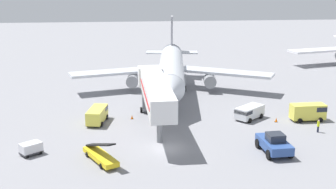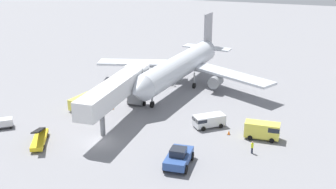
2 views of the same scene
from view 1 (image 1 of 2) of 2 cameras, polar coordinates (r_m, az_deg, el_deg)
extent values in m
plane|color=gray|center=(53.52, -0.25, -6.83)|extent=(300.00, 300.00, 0.00)
cylinder|color=silver|center=(76.36, 0.40, 3.20)|extent=(7.46, 27.26, 4.27)
cone|color=silver|center=(61.69, 0.27, 0.35)|extent=(4.54, 3.67, 4.19)
cone|color=silver|center=(91.99, 0.50, 5.42)|extent=(4.62, 5.41, 4.06)
cube|color=gray|center=(90.18, 0.50, 7.76)|extent=(0.82, 3.92, 6.84)
cube|color=silver|center=(90.40, 2.12, 5.38)|extent=(5.43, 3.43, 0.24)
cube|color=silver|center=(90.43, -1.14, 5.39)|extent=(5.43, 3.43, 0.24)
cube|color=silver|center=(79.38, 7.32, 2.82)|extent=(16.33, 11.38, 0.44)
cube|color=silver|center=(79.55, -6.47, 2.87)|extent=(16.95, 8.07, 0.44)
cylinder|color=gray|center=(78.48, 5.33, 1.74)|extent=(2.44, 3.00, 2.13)
cylinder|color=gray|center=(78.59, -4.50, 1.78)|extent=(2.44, 3.00, 2.13)
cylinder|color=gray|center=(66.75, 0.32, -0.76)|extent=(0.28, 0.28, 2.48)
cylinder|color=black|center=(67.09, 0.31, -1.77)|extent=(0.48, 1.13, 1.10)
cylinder|color=gray|center=(78.51, 2.21, 1.63)|extent=(0.28, 0.28, 2.48)
cylinder|color=black|center=(78.80, 2.20, 0.76)|extent=(0.48, 1.13, 1.10)
cylinder|color=gray|center=(78.55, -1.38, 1.65)|extent=(0.28, 0.28, 2.48)
cylinder|color=black|center=(78.84, -1.38, 0.77)|extent=(0.48, 1.13, 1.10)
cube|color=silver|center=(57.14, -1.48, 0.25)|extent=(3.33, 18.03, 2.70)
cube|color=red|center=(57.02, -3.00, 0.20)|extent=(0.32, 15.10, 0.44)
cube|color=silver|center=(66.42, -2.28, 2.33)|extent=(3.50, 2.86, 2.84)
cube|color=#232833|center=(67.64, -2.38, 2.78)|extent=(3.30, 0.30, 0.90)
cube|color=slate|center=(66.61, -2.21, -0.43)|extent=(2.58, 1.85, 3.61)
cylinder|color=black|center=(67.01, -3.41, -1.96)|extent=(0.31, 0.81, 0.80)
cylinder|color=black|center=(67.23, -0.99, -1.87)|extent=(0.31, 0.81, 0.80)
cylinder|color=slate|center=(54.69, -1.09, -4.10)|extent=(0.70, 0.70, 4.01)
cube|color=#2D4C8E|center=(53.25, 13.32, -6.16)|extent=(2.95, 5.47, 0.98)
cube|color=#232833|center=(52.69, 13.49, -5.31)|extent=(1.95, 1.91, 0.90)
cylinder|color=black|center=(52.44, 15.28, -7.21)|extent=(0.46, 1.12, 1.10)
cylinder|color=black|center=(51.49, 12.72, -7.46)|extent=(0.46, 1.12, 1.10)
cylinder|color=black|center=(55.38, 13.81, -5.91)|extent=(0.46, 1.12, 1.10)
cylinder|color=black|center=(54.47, 11.37, -6.12)|extent=(0.46, 1.12, 1.10)
cube|color=yellow|center=(50.25, -8.56, -7.79)|extent=(4.23, 6.25, 0.55)
cube|color=black|center=(49.74, -8.62, -6.32)|extent=(3.60, 5.96, 2.16)
cylinder|color=black|center=(49.10, -6.82, -8.63)|extent=(0.47, 0.63, 0.60)
cylinder|color=black|center=(48.51, -8.47, -8.99)|extent=(0.47, 0.63, 0.60)
cylinder|color=black|center=(52.22, -8.63, -7.22)|extent=(0.47, 0.63, 0.60)
cylinder|color=black|center=(51.67, -10.19, -7.54)|extent=(0.47, 0.63, 0.60)
cube|color=#E5DB4C|center=(62.87, -9.00, -2.53)|extent=(2.92, 5.44, 1.76)
cube|color=#1E232D|center=(64.39, -8.65, -1.74)|extent=(2.28, 2.00, 0.56)
cylinder|color=black|center=(64.83, -9.45, -2.78)|extent=(0.48, 0.73, 0.68)
cylinder|color=black|center=(64.39, -7.81, -2.84)|extent=(0.48, 0.73, 0.68)
cylinder|color=black|center=(61.89, -10.18, -3.68)|extent=(0.48, 0.73, 0.68)
cylinder|color=black|center=(61.43, -8.46, -3.74)|extent=(0.48, 0.73, 0.68)
cube|color=#E5DB4C|center=(65.94, 17.33, -2.06)|extent=(4.81, 2.04, 2.09)
cube|color=#1E232D|center=(66.50, 18.63, -1.62)|extent=(1.57, 1.98, 0.67)
cylinder|color=black|center=(67.63, 18.08, -2.58)|extent=(0.69, 0.36, 0.68)
cylinder|color=black|center=(66.07, 18.75, -3.05)|extent=(0.69, 0.36, 0.68)
cylinder|color=black|center=(66.43, 15.78, -2.72)|extent=(0.69, 0.36, 0.68)
cylinder|color=black|center=(64.84, 16.41, -3.20)|extent=(0.69, 0.36, 0.68)
cube|color=silver|center=(64.75, 10.32, -2.17)|extent=(4.86, 4.55, 1.56)
cube|color=#1E232D|center=(63.41, 9.54, -2.18)|extent=(2.48, 2.56, 0.50)
cylinder|color=black|center=(63.31, 10.31, -3.26)|extent=(0.76, 0.72, 0.68)
cylinder|color=black|center=(64.37, 8.84, -2.88)|extent=(0.76, 0.72, 0.68)
cylinder|color=black|center=(65.61, 11.71, -2.68)|extent=(0.76, 0.72, 0.68)
cylinder|color=black|center=(66.63, 10.27, -2.33)|extent=(0.76, 0.72, 0.68)
cube|color=#38383D|center=(53.89, -16.98, -7.03)|extent=(2.74, 2.59, 0.22)
cube|color=silver|center=(53.67, -17.03, -6.41)|extent=(2.74, 2.59, 1.02)
cylinder|color=black|center=(54.83, -16.54, -6.73)|extent=(0.36, 0.32, 0.36)
cylinder|color=black|center=(53.70, -15.86, -7.15)|extent=(0.36, 0.32, 0.36)
cylinder|color=black|center=(54.18, -18.07, -7.12)|extent=(0.36, 0.32, 0.36)
cylinder|color=black|center=(53.03, -17.42, -7.55)|extent=(0.36, 0.32, 0.36)
cylinder|color=#1E2333|center=(61.75, 18.51, -4.21)|extent=(0.28, 0.28, 0.82)
cylinder|color=#D8EA19|center=(61.52, 18.56, -3.57)|extent=(0.38, 0.38, 0.65)
sphere|color=tan|center=(61.38, 18.60, -3.17)|extent=(0.22, 0.22, 0.22)
cube|color=black|center=(64.23, -4.59, -3.09)|extent=(0.38, 0.38, 0.03)
cone|color=orange|center=(64.14, -4.59, -2.85)|extent=(0.32, 0.32, 0.56)
cube|color=black|center=(64.51, 13.57, -3.40)|extent=(0.41, 0.41, 0.03)
cone|color=orange|center=(64.42, 13.58, -3.13)|extent=(0.35, 0.35, 0.61)
cube|color=silver|center=(109.31, 19.48, 5.37)|extent=(18.79, 8.15, 0.44)
camera|label=2|loc=(31.83, 82.84, 13.36)|focal=45.66mm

